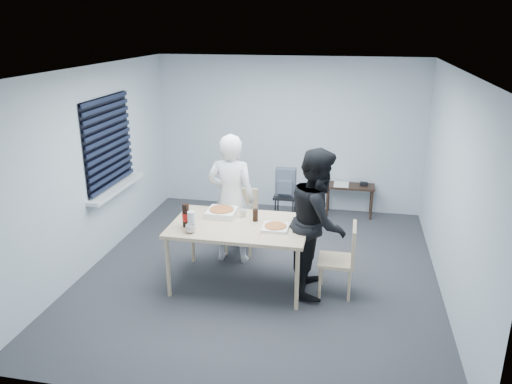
% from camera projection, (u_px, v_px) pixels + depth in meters
% --- Properties ---
extents(room, '(5.00, 5.00, 5.00)m').
position_uv_depth(room, '(111.00, 150.00, 6.89)').
color(room, '#343339').
rests_on(room, ground).
extents(dining_table, '(1.65, 1.04, 0.80)m').
position_uv_depth(dining_table, '(240.00, 229.00, 6.04)').
color(dining_table, beige).
rests_on(dining_table, ground).
extents(chair_far, '(0.42, 0.42, 0.89)m').
position_uv_depth(chair_far, '(242.00, 216.00, 7.07)').
color(chair_far, beige).
rests_on(chair_far, ground).
extents(chair_right, '(0.42, 0.42, 0.89)m').
position_uv_depth(chair_right, '(344.00, 255.00, 5.88)').
color(chair_right, beige).
rests_on(chair_right, ground).
extents(person_white, '(0.65, 0.42, 1.77)m').
position_uv_depth(person_white, '(231.00, 199.00, 6.62)').
color(person_white, silver).
rests_on(person_white, ground).
extents(person_black, '(0.47, 0.86, 1.77)m').
position_uv_depth(person_black, '(318.00, 221.00, 5.88)').
color(person_black, black).
rests_on(person_black, ground).
extents(side_table, '(0.80, 0.36, 0.53)m').
position_uv_depth(side_table, '(350.00, 190.00, 8.35)').
color(side_table, '#311E14').
rests_on(side_table, ground).
extents(stool, '(0.36, 0.36, 0.50)m').
position_uv_depth(stool, '(285.00, 201.00, 7.99)').
color(stool, black).
rests_on(stool, ground).
extents(backpack, '(0.32, 0.23, 0.44)m').
position_uv_depth(backpack, '(286.00, 182.00, 7.87)').
color(backpack, slate).
rests_on(backpack, stool).
extents(pizza_box_a, '(0.36, 0.36, 0.09)m').
position_uv_depth(pizza_box_a, '(222.00, 212.00, 6.28)').
color(pizza_box_a, white).
rests_on(pizza_box_a, dining_table).
extents(pizza_box_b, '(0.31, 0.31, 0.04)m').
position_uv_depth(pizza_box_b, '(275.00, 227.00, 5.88)').
color(pizza_box_b, white).
rests_on(pizza_box_b, dining_table).
extents(mug_a, '(0.17, 0.17, 0.10)m').
position_uv_depth(mug_a, '(191.00, 229.00, 5.77)').
color(mug_a, silver).
rests_on(mug_a, dining_table).
extents(mug_b, '(0.10, 0.10, 0.09)m').
position_uv_depth(mug_b, '(243.00, 213.00, 6.24)').
color(mug_b, silver).
rests_on(mug_b, dining_table).
extents(cola_glass, '(0.08, 0.08, 0.15)m').
position_uv_depth(cola_glass, '(255.00, 215.00, 6.10)').
color(cola_glass, black).
rests_on(cola_glass, dining_table).
extents(soda_bottle, '(0.09, 0.09, 0.28)m').
position_uv_depth(soda_bottle, '(186.00, 216.00, 5.91)').
color(soda_bottle, black).
rests_on(soda_bottle, dining_table).
extents(plastic_cups, '(0.12, 0.12, 0.22)m').
position_uv_depth(plastic_cups, '(191.00, 220.00, 5.84)').
color(plastic_cups, silver).
rests_on(plastic_cups, dining_table).
extents(rubber_band, '(0.06, 0.06, 0.00)m').
position_uv_depth(rubber_band, '(260.00, 234.00, 5.73)').
color(rubber_band, red).
rests_on(rubber_band, dining_table).
extents(papers, '(0.26, 0.34, 0.01)m').
position_uv_depth(papers, '(341.00, 184.00, 8.35)').
color(papers, white).
rests_on(papers, side_table).
extents(black_box, '(0.15, 0.13, 0.05)m').
position_uv_depth(black_box, '(364.00, 184.00, 8.29)').
color(black_box, black).
rests_on(black_box, side_table).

